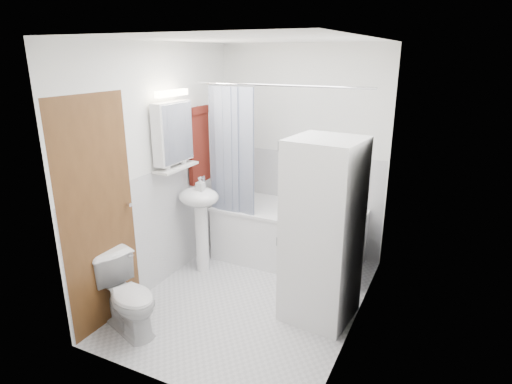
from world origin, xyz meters
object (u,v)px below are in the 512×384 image
at_px(sink, 200,210).
at_px(toilet, 128,296).
at_px(washer_dryer, 322,232).
at_px(bathtub, 289,232).

height_order(sink, toilet, sink).
xyz_separation_m(sink, washer_dryer, (1.43, -0.26, 0.12)).
distance_m(sink, toilet, 1.25).
relative_size(sink, washer_dryer, 0.64).
bearing_deg(sink, toilet, -88.37).
distance_m(bathtub, toilet, 1.97).
distance_m(bathtub, washer_dryer, 1.21).
distance_m(washer_dryer, toilet, 1.75).
bearing_deg(sink, bathtub, 39.43).
relative_size(sink, toilet, 1.58).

